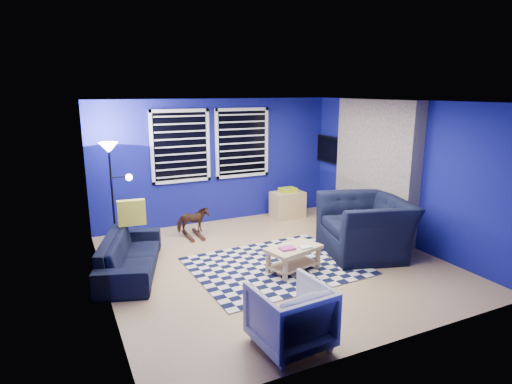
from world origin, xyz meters
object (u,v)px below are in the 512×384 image
(sofa, at_px, (130,255))
(floor_lamp, at_px, (111,162))
(tv, at_px, (331,150))
(rocking_horse, at_px, (193,221))
(armchair_big, at_px, (365,226))
(coffee_table, at_px, (294,254))
(armchair_bent, at_px, (290,316))
(cabinet, at_px, (288,204))

(sofa, distance_m, floor_lamp, 1.71)
(tv, relative_size, sofa, 0.53)
(rocking_horse, xyz_separation_m, floor_lamp, (-1.35, 0.08, 1.18))
(armchair_big, distance_m, coffee_table, 1.47)
(coffee_table, bearing_deg, armchair_bent, -121.42)
(sofa, height_order, cabinet, cabinet)
(cabinet, bearing_deg, armchair_big, -88.02)
(tv, relative_size, rocking_horse, 1.74)
(sofa, relative_size, floor_lamp, 1.04)
(coffee_table, relative_size, cabinet, 1.33)
(rocking_horse, xyz_separation_m, coffee_table, (0.89, -2.15, -0.03))
(coffee_table, relative_size, floor_lamp, 0.50)
(rocking_horse, relative_size, floor_lamp, 0.32)
(armchair_big, relative_size, armchair_bent, 1.87)
(armchair_big, relative_size, cabinet, 2.11)
(tv, bearing_deg, sofa, -162.80)
(armchair_bent, distance_m, floor_lamp, 4.22)
(cabinet, bearing_deg, tv, -5.19)
(armchair_big, relative_size, rocking_horse, 2.49)
(armchair_bent, distance_m, rocking_horse, 3.79)
(rocking_horse, bearing_deg, cabinet, -78.05)
(sofa, xyz_separation_m, armchair_bent, (1.21, -2.66, 0.07))
(floor_lamp, bearing_deg, rocking_horse, -3.25)
(sofa, relative_size, armchair_big, 1.32)
(armchair_bent, xyz_separation_m, coffee_table, (1.00, 1.64, -0.07))
(tv, height_order, rocking_horse, tv)
(coffee_table, xyz_separation_m, cabinet, (1.31, 2.49, 0.00))
(tv, height_order, armchair_bent, tv)
(cabinet, xyz_separation_m, floor_lamp, (-3.55, -0.27, 1.20))
(tv, bearing_deg, armchair_bent, -129.37)
(tv, bearing_deg, cabinet, 176.33)
(coffee_table, distance_m, floor_lamp, 3.38)
(tv, xyz_separation_m, sofa, (-4.55, -1.41, -1.12))
(rocking_horse, distance_m, coffee_table, 2.33)
(rocking_horse, bearing_deg, coffee_table, -154.39)
(armchair_big, xyz_separation_m, rocking_horse, (-2.34, 2.00, -0.15))
(tv, xyz_separation_m, armchair_big, (-0.88, -2.28, -0.93))
(armchair_big, xyz_separation_m, cabinet, (-0.14, 2.34, -0.18))
(rocking_horse, relative_size, coffee_table, 0.64)
(tv, distance_m, armchair_big, 2.61)
(sofa, xyz_separation_m, rocking_horse, (1.32, 1.13, 0.04))
(armchair_big, relative_size, floor_lamp, 0.79)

